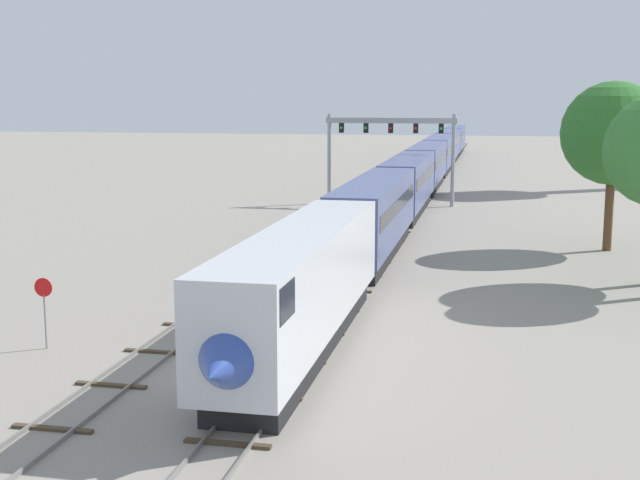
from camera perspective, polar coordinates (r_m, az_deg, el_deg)
ground_plane at (r=31.19m, az=-6.35°, el=-8.99°), size 400.00×400.00×0.00m
track_main at (r=88.93m, az=6.92°, el=3.13°), size 2.60×200.00×0.16m
track_near at (r=69.97m, az=1.03°, el=1.47°), size 2.60×160.00×0.16m
passenger_train at (r=94.31m, az=7.24°, el=5.04°), size 3.04×143.85×4.80m
signal_gantry at (r=78.92m, az=4.76°, el=6.81°), size 12.10×0.49×8.40m
stop_sign at (r=35.34m, az=-18.02°, el=-4.03°), size 0.76×0.08×2.88m
trackside_tree_right at (r=57.88m, az=19.08°, el=6.76°), size 6.65×6.65×10.95m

